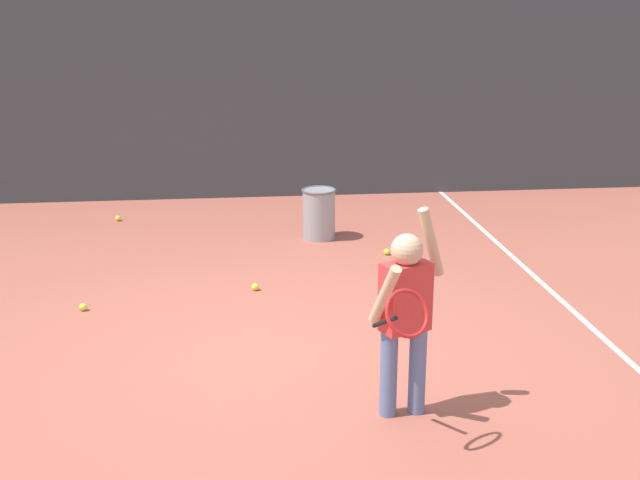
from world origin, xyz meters
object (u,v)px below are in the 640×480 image
ball_hopper (319,213)px  tennis_ball_0 (118,218)px  tennis_ball_2 (83,307)px  tennis_ball_3 (255,287)px  tennis_ball_4 (387,252)px  tennis_player (405,309)px

ball_hopper → tennis_ball_0: (-2.33, 0.99, -0.26)m
tennis_ball_2 → tennis_ball_3: same height
ball_hopper → tennis_ball_0: ball_hopper is taller
tennis_ball_4 → ball_hopper: bearing=132.5°
tennis_ball_4 → tennis_ball_0: bearing=150.4°
tennis_ball_2 → tennis_ball_3: (1.49, 0.34, 0.00)m
ball_hopper → tennis_ball_3: ball_hopper is taller
tennis_ball_0 → ball_hopper: bearing=-23.0°
tennis_ball_0 → tennis_ball_4: 3.41m
tennis_ball_0 → tennis_ball_4: bearing=-29.6°
tennis_player → tennis_ball_3: bearing=86.9°
tennis_player → tennis_ball_0: (-2.42, 5.02, -0.69)m
tennis_player → tennis_ball_0: tennis_player is taller
tennis_player → tennis_ball_4: size_ratio=20.46×
tennis_player → ball_hopper: tennis_player is taller
ball_hopper → tennis_ball_4: size_ratio=8.52×
tennis_ball_3 → tennis_ball_4: bearing=33.3°
ball_hopper → tennis_ball_2: size_ratio=8.52×
tennis_ball_0 → tennis_ball_2: (0.07, -2.94, 0.00)m
tennis_player → ball_hopper: size_ratio=2.40×
tennis_ball_2 → tennis_ball_4: bearing=23.6°
tennis_ball_3 → ball_hopper: bearing=64.6°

